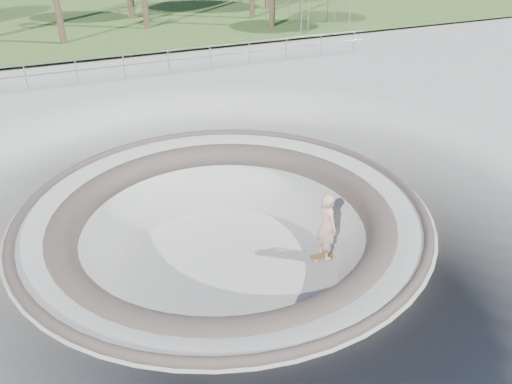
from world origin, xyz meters
TOP-DOWN VIEW (x-y plane):
  - ground at (0.00, 0.00)m, footprint 180.00×180.00m
  - skate_bowl at (0.00, 0.00)m, footprint 14.00×14.00m
  - grass_strip at (0.00, 34.00)m, footprint 180.00×36.00m
  - distant_hills at (3.78, 57.17)m, footprint 103.20×45.00m
  - safety_railing at (0.00, 12.00)m, footprint 25.00×0.06m
  - skateboard at (2.67, -0.72)m, footprint 0.82×0.37m
  - skater at (2.67, -0.72)m, footprint 0.50×0.73m

SIDE VIEW (x-z plane):
  - distant_hills at x=3.78m, z-range -21.32..7.28m
  - skateboard at x=2.67m, z-range -1.88..-1.79m
  - skate_bowl at x=0.00m, z-range -3.88..0.22m
  - skater at x=2.67m, z-range -1.82..0.13m
  - ground at x=0.00m, z-range 0.00..0.00m
  - grass_strip at x=0.00m, z-range 0.16..0.28m
  - safety_railing at x=0.00m, z-range 0.18..1.20m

